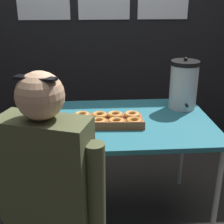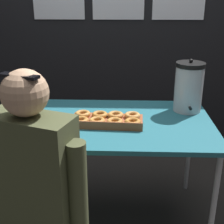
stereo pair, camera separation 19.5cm
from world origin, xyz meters
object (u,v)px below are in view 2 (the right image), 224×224
at_px(person_seated, 37,203).
at_px(cell_phone, 32,140).
at_px(donut_box, 107,119).
at_px(coffee_urn, 189,87).

bearing_deg(person_seated, cell_phone, -54.08).
height_order(donut_box, cell_phone, donut_box).
distance_m(cell_phone, person_seated, 0.39).
bearing_deg(cell_phone, person_seated, -80.90).
xyz_separation_m(cell_phone, person_seated, (0.10, -0.34, -0.16)).
xyz_separation_m(coffee_urn, person_seated, (-0.83, -0.84, -0.32)).
xyz_separation_m(donut_box, person_seated, (-0.30, -0.61, -0.17)).
relative_size(donut_box, coffee_urn, 1.29).
height_order(coffee_urn, cell_phone, coffee_urn).
distance_m(donut_box, person_seated, 0.70).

